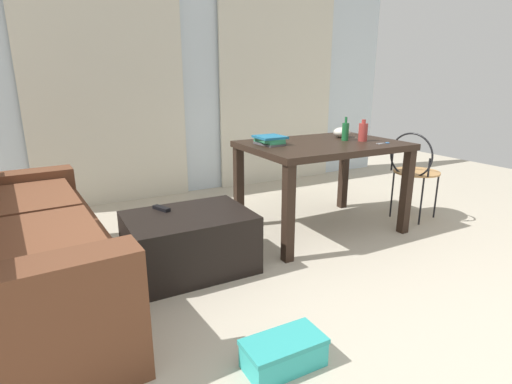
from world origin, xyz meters
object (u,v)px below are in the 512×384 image
coffee_table (190,242)px  shoebox (284,353)px  couch (16,254)px  bottle_near (363,132)px  craft_table (322,155)px  wire_chair (414,166)px  bowl (342,132)px  bottle_far (345,131)px  book_stack (270,140)px  tv_remote_primary (161,208)px  scissors (385,143)px

coffee_table → shoebox: size_ratio=2.19×
couch → bottle_near: bearing=1.8°
craft_table → wire_chair: wire_chair is taller
bowl → bottle_far: bearing=-121.9°
shoebox → book_stack: bearing=62.2°
couch → coffee_table: size_ratio=2.44×
coffee_table → book_stack: size_ratio=3.10×
tv_remote_primary → wire_chair: bearing=-27.0°
craft_table → bottle_near: (0.33, -0.10, 0.18)m
bottle_far → tv_remote_primary: (-1.59, -0.01, -0.42)m
bottle_near → tv_remote_primary: bearing=177.2°
craft_table → shoebox: size_ratio=3.40×
couch → bottle_far: size_ratio=10.11×
bottle_near → book_stack: (-0.77, 0.21, -0.04)m
couch → wire_chair: 3.12m
bottle_far → tv_remote_primary: size_ratio=1.37×
bottle_far → book_stack: size_ratio=0.75×
book_stack → craft_table: bearing=-14.4°
tv_remote_primary → shoebox: bearing=-105.0°
tv_remote_primary → coffee_table: bearing=-75.3°
bottle_far → bowl: size_ratio=1.30×
coffee_table → craft_table: bearing=8.6°
shoebox → tv_remote_primary: bearing=97.8°
wire_chair → scissors: (-0.49, -0.10, 0.26)m
bowl → shoebox: bowl is taller
wire_chair → shoebox: size_ratio=2.18×
bottle_far → shoebox: 2.06m
craft_table → scissors: bearing=-34.5°
tv_remote_primary → bottle_near: bearing=-25.6°
bowl → scissors: size_ratio=1.25×
bottle_near → tv_remote_primary: bottle_near is taller
scissors → bottle_far: bearing=122.6°
couch → shoebox: bearing=-47.2°
book_stack → shoebox: book_stack is taller
bottle_far → coffee_table: bearing=-172.7°
book_stack → bottle_near: bearing=-15.3°
book_stack → bowl: bearing=3.0°
couch → bottle_far: 2.51m
couch → tv_remote_primary: 0.88m
bottle_near → shoebox: bearing=-141.6°
bowl → shoebox: (-1.51, -1.45, -0.73)m
shoebox → coffee_table: bearing=92.3°
coffee_table → scissors: scissors is taller
bowl → scissors: 0.44m
wire_chair → shoebox: bearing=-151.6°
bottle_near → bottle_far: (-0.11, 0.10, -0.00)m
book_stack → tv_remote_primary: book_stack is taller
coffee_table → shoebox: bearing=-87.7°
bottle_far → scissors: size_ratio=1.62×
couch → bowl: 2.61m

